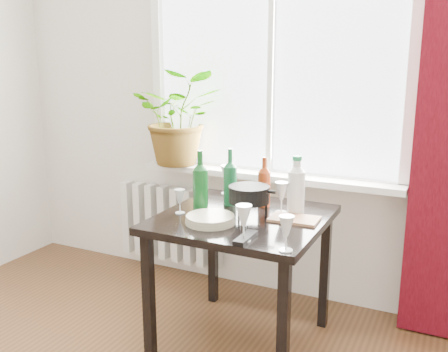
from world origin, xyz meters
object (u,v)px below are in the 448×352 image
at_px(wineglass_front_left, 180,201).
at_px(cutting_board, 294,219).
at_px(radiator, 170,223).
at_px(cleaning_bottle, 296,184).
at_px(wineglass_back_left, 227,179).
at_px(table, 243,232).
at_px(potted_plant, 180,117).
at_px(fondue_pot, 249,201).
at_px(tv_remote, 246,238).
at_px(wine_bottle_right, 230,177).
at_px(bottle_amber, 264,181).
at_px(wineglass_back_center, 281,197).
at_px(wine_bottle_left, 200,181).
at_px(plate_stack, 210,219).
at_px(wineglass_far_right, 286,233).
at_px(wineglass_front_right, 244,223).

bearing_deg(wineglass_front_left, cutting_board, 14.91).
distance_m(radiator, cleaning_bottle, 1.29).
bearing_deg(radiator, wineglass_back_left, -24.64).
distance_m(table, potted_plant, 1.06).
height_order(fondue_pot, tv_remote, fondue_pot).
distance_m(wine_bottle_right, fondue_pot, 0.26).
distance_m(table, bottle_amber, 0.32).
bearing_deg(fondue_pot, wineglass_front_left, -144.31).
xyz_separation_m(wine_bottle_right, wineglass_back_center, (0.32, -0.03, -0.08)).
distance_m(wine_bottle_left, wineglass_front_left, 0.15).
bearing_deg(wine_bottle_right, radiator, 146.23).
relative_size(table, wineglass_front_left, 6.24).
xyz_separation_m(plate_stack, fondue_pot, (0.13, 0.18, 0.06)).
bearing_deg(plate_stack, cleaning_bottle, 46.56).
xyz_separation_m(radiator, wineglass_back_center, (1.02, -0.49, 0.45)).
bearing_deg(wineglass_back_center, fondue_pot, -133.25).
xyz_separation_m(table, cutting_board, (0.27, 0.05, 0.10)).
bearing_deg(cutting_board, wineglass_front_left, -165.09).
relative_size(wine_bottle_left, cleaning_bottle, 1.08).
xyz_separation_m(potted_plant, wine_bottle_left, (0.49, -0.62, -0.25)).
bearing_deg(wine_bottle_right, fondue_pot, -41.40).
distance_m(wineglass_far_right, wineglass_back_left, 0.97).
bearing_deg(wine_bottle_left, bottle_amber, 43.84).
xyz_separation_m(table, wineglass_front_right, (0.16, -0.35, 0.18)).
bearing_deg(wine_bottle_left, tv_remote, -36.14).
relative_size(wine_bottle_right, fondue_pot, 1.33).
bearing_deg(wineglass_front_left, fondue_pot, 16.98).
relative_size(cleaning_bottle, tv_remote, 1.78).
xyz_separation_m(wine_bottle_right, tv_remote, (0.31, -0.49, -0.15)).
xyz_separation_m(radiator, bottle_amber, (0.89, -0.42, 0.50)).
relative_size(wineglass_front_right, wineglass_far_right, 1.07).
xyz_separation_m(table, plate_stack, (-0.10, -0.19, 0.11)).
bearing_deg(wineglass_back_left, cutting_board, -30.56).
distance_m(wineglass_front_left, fondue_pot, 0.37).
bearing_deg(bottle_amber, wineglass_front_right, -77.82).
xyz_separation_m(wine_bottle_left, bottle_amber, (0.27, 0.26, -0.03)).
height_order(potted_plant, wineglass_far_right, potted_plant).
relative_size(wineglass_far_right, plate_stack, 0.64).
relative_size(wineglass_back_center, plate_stack, 0.69).
bearing_deg(wineglass_far_right, wineglass_front_right, 171.99).
relative_size(radiator, potted_plant, 1.25).
xyz_separation_m(wineglass_back_left, plate_stack, (0.17, -0.55, -0.07)).
xyz_separation_m(potted_plant, fondue_pot, (0.76, -0.58, -0.34)).
bearing_deg(wineglass_far_right, wine_bottle_left, 150.76).
distance_m(cleaning_bottle, wineglass_front_left, 0.63).
xyz_separation_m(wine_bottle_right, wineglass_far_right, (0.52, -0.54, -0.08)).
xyz_separation_m(wine_bottle_right, bottle_amber, (0.19, 0.05, -0.02)).
height_order(wineglass_far_right, tv_remote, wineglass_far_right).
distance_m(wine_bottle_left, wineglass_back_left, 0.41).
distance_m(wine_bottle_right, cleaning_bottle, 0.39).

